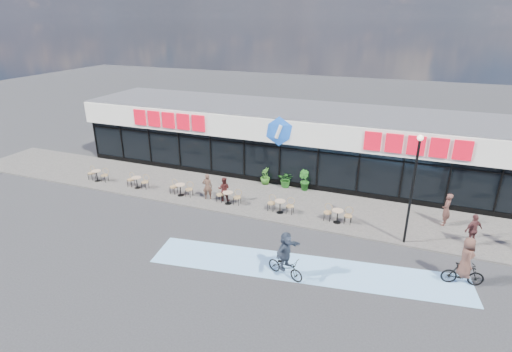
{
  "coord_description": "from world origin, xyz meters",
  "views": [
    {
      "loc": [
        7.35,
        -16.24,
        10.47
      ],
      "look_at": [
        -0.3,
        3.5,
        1.96
      ],
      "focal_mm": 28.0,
      "sensor_mm": 36.0,
      "label": 1
    }
  ],
  "objects_px": {
    "potted_plant_mid": "(304,180)",
    "patron_left": "(207,186)",
    "lamp_post": "(413,182)",
    "potted_plant_left": "(265,176)",
    "potted_plant_right": "(286,179)",
    "pedestrian_c": "(473,230)",
    "cyclist_b": "(465,265)",
    "pedestrian_a": "(446,209)",
    "cyclist_a": "(286,258)",
    "bistro_set_0": "(98,174)",
    "patron_right": "(224,189)"
  },
  "relations": [
    {
      "from": "lamp_post",
      "to": "patron_left",
      "type": "distance_m",
      "value": 11.66
    },
    {
      "from": "potted_plant_right",
      "to": "patron_right",
      "type": "bearing_deg",
      "value": -131.24
    },
    {
      "from": "potted_plant_left",
      "to": "cyclist_b",
      "type": "bearing_deg",
      "value": -31.65
    },
    {
      "from": "potted_plant_mid",
      "to": "lamp_post",
      "type": "bearing_deg",
      "value": -35.24
    },
    {
      "from": "potted_plant_left",
      "to": "cyclist_b",
      "type": "relative_size",
      "value": 0.51
    },
    {
      "from": "pedestrian_c",
      "to": "patron_right",
      "type": "bearing_deg",
      "value": -38.17
    },
    {
      "from": "lamp_post",
      "to": "bistro_set_0",
      "type": "bearing_deg",
      "value": 177.38
    },
    {
      "from": "potted_plant_left",
      "to": "potted_plant_right",
      "type": "xyz_separation_m",
      "value": [
        1.44,
        -0.0,
        -0.02
      ]
    },
    {
      "from": "patron_right",
      "to": "lamp_post",
      "type": "bearing_deg",
      "value": 162.54
    },
    {
      "from": "lamp_post",
      "to": "patron_right",
      "type": "height_order",
      "value": "lamp_post"
    },
    {
      "from": "potted_plant_left",
      "to": "potted_plant_right",
      "type": "distance_m",
      "value": 1.44
    },
    {
      "from": "potted_plant_right",
      "to": "pedestrian_c",
      "type": "relative_size",
      "value": 0.66
    },
    {
      "from": "pedestrian_a",
      "to": "pedestrian_c",
      "type": "xyz_separation_m",
      "value": [
        1.12,
        -1.71,
        -0.08
      ]
    },
    {
      "from": "potted_plant_mid",
      "to": "pedestrian_a",
      "type": "xyz_separation_m",
      "value": [
        8.17,
        -1.79,
        0.25
      ]
    },
    {
      "from": "potted_plant_right",
      "to": "cyclist_b",
      "type": "distance_m",
      "value": 12.03
    },
    {
      "from": "potted_plant_mid",
      "to": "patron_left",
      "type": "relative_size",
      "value": 0.8
    },
    {
      "from": "bistro_set_0",
      "to": "cyclist_a",
      "type": "height_order",
      "value": "cyclist_a"
    },
    {
      "from": "pedestrian_c",
      "to": "cyclist_a",
      "type": "height_order",
      "value": "cyclist_a"
    },
    {
      "from": "pedestrian_a",
      "to": "cyclist_a",
      "type": "bearing_deg",
      "value": -30.16
    },
    {
      "from": "pedestrian_c",
      "to": "potted_plant_right",
      "type": "bearing_deg",
      "value": -55.71
    },
    {
      "from": "potted_plant_mid",
      "to": "pedestrian_c",
      "type": "xyz_separation_m",
      "value": [
        9.29,
        -3.5,
        0.17
      ]
    },
    {
      "from": "potted_plant_mid",
      "to": "cyclist_a",
      "type": "xyz_separation_m",
      "value": [
        1.58,
        -9.08,
        0.19
      ]
    },
    {
      "from": "lamp_post",
      "to": "pedestrian_c",
      "type": "distance_m",
      "value": 3.98
    },
    {
      "from": "potted_plant_mid",
      "to": "cyclist_b",
      "type": "bearing_deg",
      "value": -38.79
    },
    {
      "from": "potted_plant_mid",
      "to": "patron_right",
      "type": "xyz_separation_m",
      "value": [
        -4.07,
        -3.28,
        0.1
      ]
    },
    {
      "from": "pedestrian_a",
      "to": "pedestrian_c",
      "type": "distance_m",
      "value": 2.05
    },
    {
      "from": "patron_left",
      "to": "pedestrian_c",
      "type": "height_order",
      "value": "pedestrian_c"
    },
    {
      "from": "bistro_set_0",
      "to": "cyclist_b",
      "type": "distance_m",
      "value": 22.27
    },
    {
      "from": "bistro_set_0",
      "to": "patron_right",
      "type": "height_order",
      "value": "patron_right"
    },
    {
      "from": "lamp_post",
      "to": "cyclist_b",
      "type": "xyz_separation_m",
      "value": [
        2.37,
        -2.51,
        -2.41
      ]
    },
    {
      "from": "lamp_post",
      "to": "patron_left",
      "type": "bearing_deg",
      "value": 174.99
    },
    {
      "from": "potted_plant_mid",
      "to": "bistro_set_0",
      "type": "bearing_deg",
      "value": -165.24
    },
    {
      "from": "bistro_set_0",
      "to": "potted_plant_mid",
      "type": "xyz_separation_m",
      "value": [
        13.38,
        3.52,
        0.19
      ]
    },
    {
      "from": "potted_plant_right",
      "to": "pedestrian_c",
      "type": "height_order",
      "value": "pedestrian_c"
    },
    {
      "from": "pedestrian_c",
      "to": "cyclist_b",
      "type": "relative_size",
      "value": 0.74
    },
    {
      "from": "potted_plant_right",
      "to": "cyclist_a",
      "type": "height_order",
      "value": "cyclist_a"
    },
    {
      "from": "potted_plant_mid",
      "to": "patron_left",
      "type": "xyz_separation_m",
      "value": [
        -5.1,
        -3.43,
        0.16
      ]
    },
    {
      "from": "lamp_post",
      "to": "patron_right",
      "type": "xyz_separation_m",
      "value": [
        -10.33,
        1.14,
        -2.48
      ]
    },
    {
      "from": "bistro_set_0",
      "to": "potted_plant_right",
      "type": "height_order",
      "value": "potted_plant_right"
    },
    {
      "from": "cyclist_a",
      "to": "pedestrian_a",
      "type": "bearing_deg",
      "value": 47.9
    },
    {
      "from": "lamp_post",
      "to": "patron_left",
      "type": "height_order",
      "value": "lamp_post"
    },
    {
      "from": "potted_plant_right",
      "to": "pedestrian_c",
      "type": "distance_m",
      "value": 11.06
    },
    {
      "from": "pedestrian_c",
      "to": "cyclist_b",
      "type": "distance_m",
      "value": 3.49
    },
    {
      "from": "pedestrian_c",
      "to": "potted_plant_left",
      "type": "bearing_deg",
      "value": -53.62
    },
    {
      "from": "pedestrian_a",
      "to": "pedestrian_c",
      "type": "height_order",
      "value": "pedestrian_a"
    },
    {
      "from": "potted_plant_left",
      "to": "patron_right",
      "type": "distance_m",
      "value": 3.59
    },
    {
      "from": "bistro_set_0",
      "to": "potted_plant_mid",
      "type": "relative_size",
      "value": 1.19
    },
    {
      "from": "lamp_post",
      "to": "cyclist_b",
      "type": "height_order",
      "value": "lamp_post"
    },
    {
      "from": "bistro_set_0",
      "to": "cyclist_a",
      "type": "xyz_separation_m",
      "value": [
        14.96,
        -5.55,
        0.38
      ]
    },
    {
      "from": "patron_left",
      "to": "cyclist_a",
      "type": "height_order",
      "value": "cyclist_a"
    }
  ]
}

